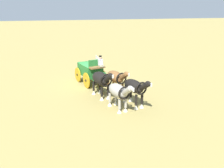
{
  "coord_description": "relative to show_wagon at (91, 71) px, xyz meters",
  "views": [
    {
      "loc": [
        20.01,
        -3.64,
        6.68
      ],
      "look_at": [
        4.25,
        0.86,
        1.2
      ],
      "focal_mm": 36.98,
      "sensor_mm": 36.0,
      "label": 1
    }
  ],
  "objects": [
    {
      "name": "sponsor_banner",
      "position": [
        -5.99,
        2.03,
        -0.68
      ],
      "size": [
        3.2,
        0.16,
        1.1
      ],
      "primitive_type": "cube",
      "rotation": [
        0.0,
        0.0,
        -0.03
      ],
      "color": "silver",
      "rests_on": "ground"
    },
    {
      "name": "draft_horse_rear_off",
      "position": [
        3.52,
        0.14,
        0.2
      ],
      "size": [
        3.07,
        1.43,
        2.31
      ],
      "color": "black",
      "rests_on": "ground"
    },
    {
      "name": "show_wagon",
      "position": [
        0.0,
        0.0,
        0.0
      ],
      "size": [
        5.63,
        2.44,
        2.82
      ],
      "color": "#236B2D",
      "rests_on": "ground"
    },
    {
      "name": "draft_horse_lead_off",
      "position": [
        6.08,
        0.73,
        0.05
      ],
      "size": [
        2.92,
        1.29,
        2.14
      ],
      "color": "#9E998E",
      "rests_on": "ground"
    },
    {
      "name": "draft_horse_lead_near",
      "position": [
        5.78,
        2.0,
        0.14
      ],
      "size": [
        3.01,
        1.32,
        2.25
      ],
      "color": "black",
      "rests_on": "ground"
    },
    {
      "name": "ground_plane",
      "position": [
        -0.14,
        -0.04,
        -1.23
      ],
      "size": [
        220.0,
        220.0,
        0.0
      ],
      "primitive_type": "plane",
      "color": "#9E8C4C"
    },
    {
      "name": "draft_horse_rear_near",
      "position": [
        3.24,
        1.41,
        0.15
      ],
      "size": [
        3.09,
        1.34,
        2.25
      ],
      "color": "brown",
      "rests_on": "ground"
    }
  ]
}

